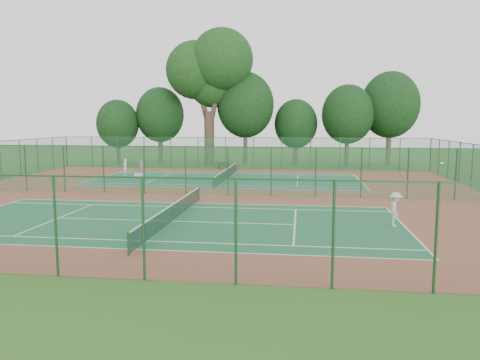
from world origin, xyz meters
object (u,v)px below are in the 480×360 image
object	(u,v)px
trash_bin	(141,165)
kit_bag	(138,175)
bench	(223,165)
big_tree	(210,69)
player_far	(125,167)
player_near	(395,209)

from	to	relation	value
trash_bin	kit_bag	world-z (taller)	trash_bin
bench	big_tree	size ratio (longest dim) A/B	0.09
player_far	kit_bag	distance (m)	1.72
player_far	trash_bin	world-z (taller)	player_far
bench	kit_bag	xyz separation A→B (m)	(-7.02, -7.27, -0.30)
player_near	trash_bin	size ratio (longest dim) A/B	1.91
player_far	kit_bag	world-z (taller)	player_far
player_near	big_tree	world-z (taller)	big_tree
kit_bag	bench	bearing A→B (deg)	54.02
bench	trash_bin	bearing A→B (deg)	-166.24
trash_bin	bench	bearing A→B (deg)	3.34
player_far	big_tree	xyz separation A→B (m)	(6.23, 11.46, 10.41)
player_near	bench	distance (m)	29.34
player_near	big_tree	size ratio (longest dim) A/B	0.11
player_near	trash_bin	distance (m)	33.96
player_near	big_tree	distance (m)	36.08
player_near	kit_bag	world-z (taller)	player_near
trash_bin	player_near	bearing A→B (deg)	-49.24
big_tree	kit_bag	bearing A→B (deg)	-111.55
player_far	kit_bag	xyz separation A→B (m)	(1.50, -0.51, -0.67)
trash_bin	kit_bag	xyz separation A→B (m)	(2.04, -6.75, -0.31)
player_far	trash_bin	size ratio (longest dim) A/B	1.78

